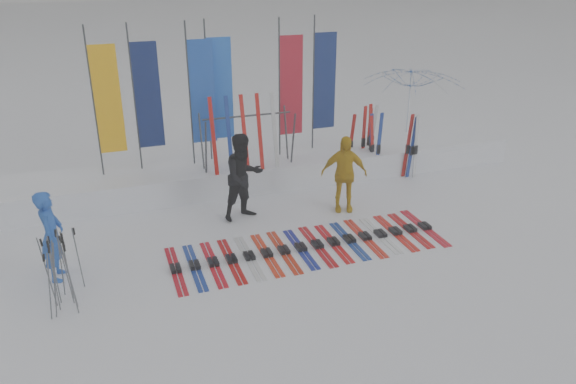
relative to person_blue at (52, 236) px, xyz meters
name	(u,v)px	position (x,y,z in m)	size (l,w,h in m)	color
ground	(308,284)	(3.95, -1.60, -0.80)	(120.00, 120.00, 0.00)	white
snow_bank	(239,173)	(3.95, 3.00, -0.50)	(14.00, 1.60, 0.60)	white
person_blue	(52,236)	(0.00, 0.00, 0.00)	(0.58, 0.38, 1.60)	#1E4EB3
person_black	(244,177)	(3.62, 1.23, 0.11)	(0.88, 0.69, 1.82)	black
person_yellow	(344,174)	(5.71, 0.91, 0.03)	(0.97, 0.40, 1.65)	gold
tent_canopy	(410,111)	(8.86, 3.63, 0.40)	(2.61, 2.66, 2.40)	white
ski_row	(308,246)	(4.39, -0.45, -0.76)	(5.16, 1.69, 0.07)	#B00E1A
pole_cluster	(60,272)	(0.13, -0.91, -0.20)	(0.54, 0.81, 1.25)	#595B60
feather_flags	(218,91)	(3.59, 3.21, 1.45)	(5.59, 0.27, 3.20)	#383A3F
ski_rack	(247,133)	(4.09, 2.60, 0.59)	(2.04, 0.80, 1.23)	#383A3F
upright_skis	(380,142)	(7.46, 2.61, 0.00)	(1.32, 1.05, 1.70)	navy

